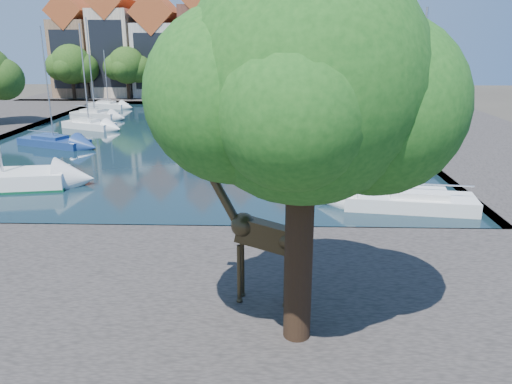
{
  "coord_description": "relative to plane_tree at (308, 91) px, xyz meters",
  "views": [
    {
      "loc": [
        6.7,
        -21.95,
        8.95
      ],
      "look_at": [
        6.07,
        -2.0,
        2.78
      ],
      "focal_mm": 35.0,
      "sensor_mm": 36.0,
      "label": 1
    }
  ],
  "objects": [
    {
      "name": "sailboat_right_b",
      "position": [
        7.38,
        21.56,
        -7.11
      ],
      "size": [
        7.31,
        4.08,
        10.75
      ],
      "color": "navy",
      "rests_on": "water_basin"
    },
    {
      "name": "far_tree_west",
      "position": [
        -21.52,
        59.5,
        -2.6
      ],
      "size": [
        6.76,
        5.2,
        7.36
      ],
      "color": "#332114",
      "rests_on": "far_quay"
    },
    {
      "name": "sailboat_right_c",
      "position": [
        7.38,
        36.17,
        -7.08
      ],
      "size": [
        5.58,
        2.73,
        9.15
      ],
      "color": "silver",
      "rests_on": "water_basin"
    },
    {
      "name": "far_tree_mid_west",
      "position": [
        -13.51,
        59.5,
        -2.38
      ],
      "size": [
        7.8,
        6.0,
        8.0
      ],
      "color": "#332114",
      "rests_on": "far_quay"
    },
    {
      "name": "water_basin",
      "position": [
        -7.62,
        33.01,
        -7.63
      ],
      "size": [
        38.0,
        50.0,
        0.08
      ],
      "primitive_type": "cube",
      "color": "black",
      "rests_on": "ground"
    },
    {
      "name": "sailboat_left_d",
      "position": [
        -21.21,
        43.69,
        -6.98
      ],
      "size": [
        5.82,
        3.47,
        11.06
      ],
      "color": "silver",
      "rests_on": "water_basin"
    },
    {
      "name": "near_quay",
      "position": [
        -7.62,
        2.01,
        -7.42
      ],
      "size": [
        50.0,
        14.0,
        0.5
      ],
      "primitive_type": "cube",
      "color": "#443E3B",
      "rests_on": "ground"
    },
    {
      "name": "townhouse_west_mid",
      "position": [
        -24.62,
        64.99,
        0.56
      ],
      "size": [
        5.94,
        9.18,
        16.79
      ],
      "color": "beige",
      "rests_on": "far_quay"
    },
    {
      "name": "townhouse_west_end",
      "position": [
        -30.62,
        64.99,
        -0.31
      ],
      "size": [
        5.44,
        9.18,
        14.93
      ],
      "color": "#8C694C",
      "rests_on": "far_quay"
    },
    {
      "name": "sailboat_left_b",
      "position": [
        -19.62,
        28.72,
        -7.12
      ],
      "size": [
        6.72,
        4.46,
        9.82
      ],
      "color": "navy",
      "rests_on": "water_basin"
    },
    {
      "name": "sailboat_right_a",
      "position": [
        6.59,
        13.01,
        -7.02
      ],
      "size": [
        7.18,
        3.34,
        10.33
      ],
      "color": "white",
      "rests_on": "water_basin"
    },
    {
      "name": "far_quay",
      "position": [
        -7.62,
        65.01,
        -7.42
      ],
      "size": [
        60.0,
        16.0,
        0.5
      ],
      "primitive_type": "cube",
      "color": "#443E3B",
      "rests_on": "ground"
    },
    {
      "name": "townhouse_west_inner",
      "position": [
        -18.12,
        64.99,
        -0.32
      ],
      "size": [
        6.43,
        9.18,
        15.15
      ],
      "color": "beige",
      "rests_on": "far_quay"
    },
    {
      "name": "sailboat_left_e",
      "position": [
        -22.62,
        53.01,
        -7.12
      ],
      "size": [
        5.5,
        3.38,
        7.42
      ],
      "color": "silver",
      "rests_on": "water_basin"
    },
    {
      "name": "townhouse_east_mid",
      "position": [
        0.88,
        64.99,
        0.43
      ],
      "size": [
        6.43,
        9.18,
        16.65
      ],
      "color": "beige",
      "rests_on": "far_quay"
    },
    {
      "name": "giraffe_statue",
      "position": [
        -1.35,
        2.04,
        -4.76
      ],
      "size": [
        3.43,
        0.91,
        4.9
      ],
      "color": "#342B1A",
      "rests_on": "near_quay"
    },
    {
      "name": "plane_tree",
      "position": [
        0.0,
        0.0,
        0.0
      ],
      "size": [
        8.32,
        6.4,
        10.62
      ],
      "color": "#332114",
      "rests_on": "near_quay"
    },
    {
      "name": "far_tree_far_east",
      "position": [
        10.48,
        59.5,
        -2.6
      ],
      "size": [
        6.76,
        5.2,
        7.36
      ],
      "color": "#332114",
      "rests_on": "far_quay"
    },
    {
      "name": "right_quay",
      "position": [
        17.38,
        33.01,
        -7.42
      ],
      "size": [
        14.0,
        52.0,
        0.5
      ],
      "primitive_type": "cube",
      "color": "#443E3B",
      "rests_on": "ground"
    },
    {
      "name": "far_tree_far_west",
      "position": [
        -29.51,
        59.5,
        -2.49
      ],
      "size": [
        7.28,
        5.6,
        7.68
      ],
      "color": "#332114",
      "rests_on": "far_quay"
    },
    {
      "name": "townhouse_center",
      "position": [
        -11.62,
        64.99,
        0.69
      ],
      "size": [
        5.44,
        9.18,
        16.93
      ],
      "color": "brown",
      "rests_on": "far_quay"
    },
    {
      "name": "sailboat_right_d",
      "position": [
        5.83,
        50.33,
        -7.0
      ],
      "size": [
        6.77,
        3.8,
        10.77
      ],
      "color": "silver",
      "rests_on": "water_basin"
    },
    {
      "name": "far_tree_east",
      "position": [
        2.49,
        59.5,
        -2.43
      ],
      "size": [
        7.54,
        5.8,
        7.84
      ],
      "color": "#332114",
      "rests_on": "far_quay"
    },
    {
      "name": "ground",
      "position": [
        -7.62,
        9.01,
        -7.67
      ],
      "size": [
        160.0,
        160.0,
        0.0
      ],
      "primitive_type": "plane",
      "color": "#38332B",
      "rests_on": "ground"
    },
    {
      "name": "sailboat_left_c",
      "position": [
        -19.62,
        37.29,
        -7.06
      ],
      "size": [
        5.97,
        4.11,
        10.24
      ],
      "color": "white",
      "rests_on": "water_basin"
    },
    {
      "name": "townhouse_east_inner",
      "position": [
        -5.62,
        64.99,
        0.06
      ],
      "size": [
        5.94,
        9.18,
        15.79
      ],
      "color": "tan",
      "rests_on": "far_quay"
    },
    {
      "name": "townhouse_east_end",
      "position": [
        7.38,
        64.99,
        -0.56
      ],
      "size": [
        5.44,
        9.18,
        14.43
      ],
      "color": "brown",
      "rests_on": "far_quay"
    },
    {
      "name": "far_tree_mid_east",
      "position": [
        -5.52,
        59.5,
        -2.54
      ],
      "size": [
        7.02,
        5.4,
        7.52
      ],
      "color": "#332114",
      "rests_on": "far_quay"
    }
  ]
}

